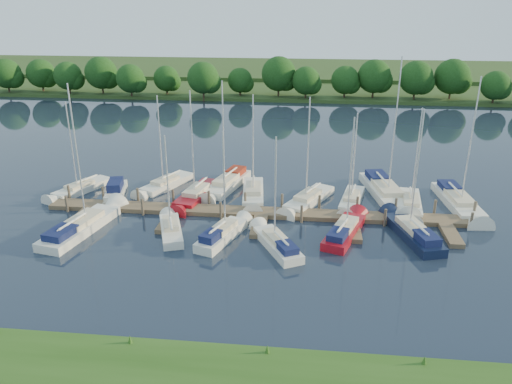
# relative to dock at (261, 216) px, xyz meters

# --- Properties ---
(ground) EXTENTS (260.00, 260.00, 0.00)m
(ground) POSITION_rel_dock_xyz_m (0.00, -7.31, -0.20)
(ground) COLOR #1A2234
(ground) RESTS_ON ground
(dock) EXTENTS (40.00, 6.00, 0.40)m
(dock) POSITION_rel_dock_xyz_m (0.00, 0.00, 0.00)
(dock) COLOR brown
(dock) RESTS_ON ground
(mooring_pilings) EXTENTS (38.24, 2.84, 2.00)m
(mooring_pilings) POSITION_rel_dock_xyz_m (0.00, 1.13, 0.40)
(mooring_pilings) COLOR #473D33
(mooring_pilings) RESTS_ON ground
(far_shore) EXTENTS (180.00, 30.00, 0.60)m
(far_shore) POSITION_rel_dock_xyz_m (0.00, 67.69, 0.10)
(far_shore) COLOR #263E18
(far_shore) RESTS_ON ground
(distant_hill) EXTENTS (220.00, 40.00, 1.40)m
(distant_hill) POSITION_rel_dock_xyz_m (0.00, 92.69, 0.50)
(distant_hill) COLOR #354F22
(distant_hill) RESTS_ON ground
(treeline) EXTENTS (145.71, 9.79, 8.31)m
(treeline) POSITION_rel_dock_xyz_m (-0.38, 54.82, 3.90)
(treeline) COLOR #38281C
(treeline) RESTS_ON ground
(sailboat_n_0) EXTENTS (4.38, 7.42, 9.64)m
(sailboat_n_0) POSITION_rel_dock_xyz_m (-19.06, 4.31, 0.07)
(sailboat_n_0) COLOR silver
(sailboat_n_0) RESTS_ON ground
(motorboat) EXTENTS (2.70, 5.87, 1.89)m
(motorboat) POSITION_rel_dock_xyz_m (-15.05, 3.81, 0.18)
(motorboat) COLOR silver
(motorboat) RESTS_ON ground
(sailboat_n_2) EXTENTS (4.62, 7.72, 10.04)m
(sailboat_n_2) POSITION_rel_dock_xyz_m (-10.76, 6.49, 0.07)
(sailboat_n_2) COLOR silver
(sailboat_n_2) RESTS_ON ground
(sailboat_n_3) EXTENTS (3.54, 8.80, 11.15)m
(sailboat_n_3) POSITION_rel_dock_xyz_m (-6.83, 3.70, 0.08)
(sailboat_n_3) COLOR maroon
(sailboat_n_3) RESTS_ON ground
(sailboat_n_4) EXTENTS (4.11, 9.11, 11.63)m
(sailboat_n_4) POSITION_rel_dock_xyz_m (-4.33, 7.04, 0.14)
(sailboat_n_4) COLOR silver
(sailboat_n_4) RESTS_ON ground
(sailboat_n_5) EXTENTS (2.67, 8.38, 10.75)m
(sailboat_n_5) POSITION_rel_dock_xyz_m (-1.27, 4.69, 0.08)
(sailboat_n_5) COLOR silver
(sailboat_n_5) RESTS_ON ground
(sailboat_n_6) EXTENTS (5.10, 8.16, 10.75)m
(sailboat_n_6) POSITION_rel_dock_xyz_m (4.07, 3.68, 0.08)
(sailboat_n_6) COLOR silver
(sailboat_n_6) RESTS_ON ground
(sailboat_n_7) EXTENTS (2.95, 7.30, 9.23)m
(sailboat_n_7) POSITION_rel_dock_xyz_m (8.29, 4.21, 0.07)
(sailboat_n_7) COLOR silver
(sailboat_n_7) RESTS_ON ground
(sailboat_n_8) EXTENTS (4.37, 11.41, 14.20)m
(sailboat_n_8) POSITION_rel_dock_xyz_m (11.88, 6.38, 0.13)
(sailboat_n_8) COLOR silver
(sailboat_n_8) RESTS_ON ground
(sailboat_n_9) EXTENTS (2.68, 7.88, 9.97)m
(sailboat_n_9) POSITION_rel_dock_xyz_m (13.75, 3.65, 0.07)
(sailboat_n_9) COLOR silver
(sailboat_n_9) RESTS_ON ground
(sailboat_n_10) EXTENTS (3.16, 10.19, 12.73)m
(sailboat_n_10) POSITION_rel_dock_xyz_m (18.42, 4.64, 0.12)
(sailboat_n_10) COLOR silver
(sailboat_n_10) RESTS_ON ground
(sailboat_s_0) EXTENTS (4.11, 10.26, 12.81)m
(sailboat_s_0) POSITION_rel_dock_xyz_m (-14.90, -4.11, 0.13)
(sailboat_s_0) COLOR silver
(sailboat_s_0) RESTS_ON ground
(sailboat_s_1) EXTENTS (3.38, 6.73, 8.87)m
(sailboat_s_1) POSITION_rel_dock_xyz_m (-7.27, -3.98, 0.08)
(sailboat_s_1) COLOR silver
(sailboat_s_1) RESTS_ON ground
(sailboat_s_2) EXTENTS (3.66, 7.17, 9.48)m
(sailboat_s_2) POSITION_rel_dock_xyz_m (-2.75, -4.54, 0.15)
(sailboat_s_2) COLOR silver
(sailboat_s_2) RESTS_ON ground
(sailboat_s_3) EXTENTS (4.52, 6.98, 9.36)m
(sailboat_s_3) POSITION_rel_dock_xyz_m (1.75, -5.59, 0.12)
(sailboat_s_3) COLOR silver
(sailboat_s_3) RESTS_ON ground
(sailboat_s_4) EXTENTS (4.07, 8.05, 10.34)m
(sailboat_s_4) POSITION_rel_dock_xyz_m (7.29, -2.70, 0.13)
(sailboat_s_4) COLOR maroon
(sailboat_s_4) RESTS_ON ground
(sailboat_s_5) EXTENTS (4.02, 8.65, 11.10)m
(sailboat_s_5) POSITION_rel_dock_xyz_m (12.78, -2.53, 0.14)
(sailboat_s_5) COLOR black
(sailboat_s_5) RESTS_ON ground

